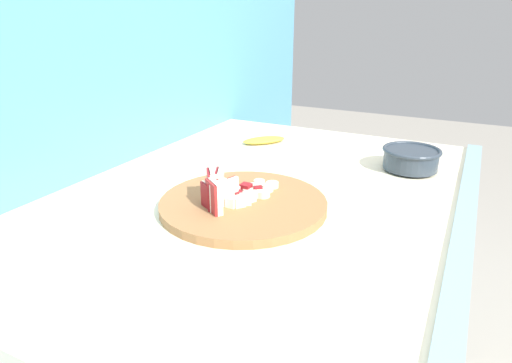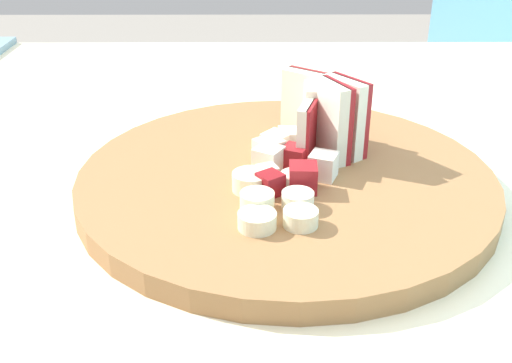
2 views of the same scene
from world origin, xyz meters
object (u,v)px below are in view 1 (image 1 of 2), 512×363
at_px(cutting_board, 243,204).
at_px(banana_peel, 264,140).
at_px(apple_wedge_fan, 216,191).
at_px(apple_dice_pile, 242,196).
at_px(banana_slice_rows, 261,188).
at_px(ceramic_bowl, 411,158).

bearing_deg(cutting_board, banana_peel, 20.66).
height_order(apple_wedge_fan, apple_dice_pile, apple_wedge_fan).
bearing_deg(banana_slice_rows, cutting_board, 167.82).
height_order(apple_dice_pile, banana_peel, apple_dice_pile).
bearing_deg(banana_slice_rows, banana_peel, 25.02).
height_order(apple_dice_pile, banana_slice_rows, apple_dice_pile).
xyz_separation_m(cutting_board, ceramic_bowl, (0.40, -0.27, 0.02)).
xyz_separation_m(apple_dice_pile, banana_slice_rows, (0.06, -0.01, -0.00)).
height_order(banana_slice_rows, banana_peel, banana_slice_rows).
xyz_separation_m(cutting_board, banana_slice_rows, (0.06, -0.01, 0.02)).
relative_size(banana_slice_rows, banana_peel, 0.62).
distance_m(apple_dice_pile, banana_slice_rows, 0.06).
bearing_deg(banana_peel, cutting_board, -159.34).
bearing_deg(ceramic_bowl, cutting_board, 145.37).
relative_size(apple_dice_pile, banana_peel, 0.75).
xyz_separation_m(apple_wedge_fan, banana_slice_rows, (0.11, -0.05, -0.02)).
distance_m(apple_dice_pile, ceramic_bowl, 0.49).
bearing_deg(apple_wedge_fan, ceramic_bowl, -34.73).
relative_size(apple_wedge_fan, banana_slice_rows, 1.11).
xyz_separation_m(apple_wedge_fan, ceramic_bowl, (0.45, -0.31, -0.02)).
bearing_deg(apple_wedge_fan, banana_slice_rows, -23.72).
height_order(banana_slice_rows, ceramic_bowl, ceramic_bowl).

